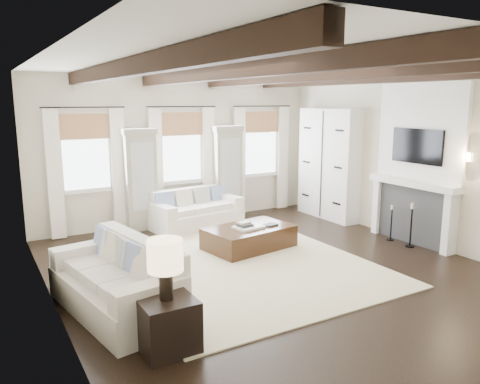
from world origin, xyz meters
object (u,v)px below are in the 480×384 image
sofa_left (120,282)px  side_table_back (126,216)px  ottoman (249,238)px  side_table_front (167,324)px  sofa_back (196,212)px

sofa_left → side_table_back: bearing=72.4°
side_table_back → ottoman: bearing=-58.7°
side_table_front → side_table_back: bearing=78.1°
side_table_back → side_table_front: bearing=-101.9°
ottoman → side_table_back: 2.96m
sofa_back → sofa_left: (-2.57, -3.24, 0.05)m
sofa_back → ottoman: bearing=-83.8°
ottoman → side_table_back: size_ratio=2.88×
sofa_left → sofa_back: bearing=51.6°
ottoman → sofa_left: bearing=-162.2°
sofa_back → side_table_back: bearing=153.9°
side_table_back → sofa_back: bearing=-26.1°
ottoman → side_table_front: (-2.62, -2.61, 0.09)m
ottoman → side_table_front: 3.69m
sofa_back → side_table_back: (-1.33, 0.65, -0.06)m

